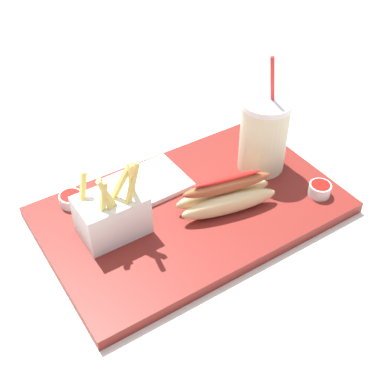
% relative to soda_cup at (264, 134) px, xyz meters
% --- Properties ---
extents(ground_plane, '(2.40, 2.40, 0.02)m').
position_rel_soda_cup_xyz_m(ground_plane, '(-0.16, -0.02, -0.10)').
color(ground_plane, silver).
extents(food_tray, '(0.48, 0.30, 0.02)m').
position_rel_soda_cup_xyz_m(food_tray, '(-0.16, -0.02, -0.08)').
color(food_tray, maroon).
rests_on(food_tray, ground_plane).
extents(soda_cup, '(0.09, 0.09, 0.21)m').
position_rel_soda_cup_xyz_m(soda_cup, '(0.00, 0.00, 0.00)').
color(soda_cup, beige).
rests_on(soda_cup, food_tray).
extents(fries_basket, '(0.10, 0.08, 0.15)m').
position_rel_soda_cup_xyz_m(fries_basket, '(-0.30, -0.01, -0.03)').
color(fries_basket, white).
rests_on(fries_basket, food_tray).
extents(hot_dog_1, '(0.17, 0.08, 0.07)m').
position_rel_soda_cup_xyz_m(hot_dog_1, '(-0.12, -0.06, -0.04)').
color(hot_dog_1, '#E5C689').
rests_on(hot_dog_1, food_tray).
extents(ketchup_cup_1, '(0.04, 0.04, 0.02)m').
position_rel_soda_cup_xyz_m(ketchup_cup_1, '(0.03, -0.12, -0.06)').
color(ketchup_cup_1, white).
rests_on(ketchup_cup_1, food_tray).
extents(ketchup_cup_2, '(0.04, 0.04, 0.02)m').
position_rel_soda_cup_xyz_m(ketchup_cup_2, '(-0.33, 0.09, -0.06)').
color(ketchup_cup_2, white).
rests_on(ketchup_cup_2, food_tray).
extents(napkin_stack, '(0.13, 0.11, 0.01)m').
position_rel_soda_cup_xyz_m(napkin_stack, '(-0.20, 0.06, -0.06)').
color(napkin_stack, white).
rests_on(napkin_stack, food_tray).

